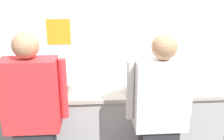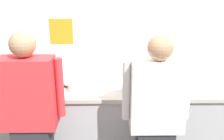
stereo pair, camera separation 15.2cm
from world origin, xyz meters
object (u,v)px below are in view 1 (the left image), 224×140
plate_stack_front (78,87)px  mixing_bowl_steel (187,82)px  ramekin_orange_sauce (166,88)px  chefs_knife (70,88)px  plate_stack_rear (132,88)px  chef_center (159,119)px  ramekin_red_sauce (68,85)px  ramekin_yellow_sauce (98,88)px  chef_near_left (34,120)px  squeeze_bottle_primary (139,77)px  deli_cup (50,80)px  ramekin_green_sauce (115,80)px  sheet_tray (20,88)px

plate_stack_front → mixing_bowl_steel: mixing_bowl_steel is taller
ramekin_orange_sauce → chefs_knife: 1.05m
plate_stack_rear → chef_center: bearing=-72.1°
plate_stack_front → ramekin_red_sauce: (-0.11, 0.14, -0.03)m
chef_center → ramekin_yellow_sauce: size_ratio=15.19×
chef_near_left → plate_stack_front: 0.63m
squeeze_bottle_primary → plate_stack_rear: bearing=-118.6°
plate_stack_rear → mixing_bowl_steel: (0.63, 0.07, 0.02)m
mixing_bowl_steel → chefs_knife: size_ratio=1.18×
plate_stack_front → deli_cup: 0.42m
plate_stack_front → chefs_knife: bearing=134.5°
ramekin_green_sauce → ramekin_yellow_sauce: 0.34m
chefs_knife → ramekin_green_sauce: bearing=18.9°
plate_stack_front → squeeze_bottle_primary: 0.71m
ramekin_green_sauce → sheet_tray: bearing=-170.4°
plate_stack_rear → sheet_tray: bearing=174.5°
ramekin_yellow_sauce → deli_cup: deli_cup is taller
sheet_tray → ramekin_yellow_sauce: bearing=-5.2°
squeeze_bottle_primary → ramekin_green_sauce: bearing=158.2°
chef_near_left → ramekin_orange_sauce: 1.39m
plate_stack_front → ramekin_red_sauce: size_ratio=1.88×
chef_center → ramekin_red_sauce: chef_center is taller
chef_near_left → chef_center: bearing=-1.8°
plate_stack_front → chefs_knife: plate_stack_front is taller
chef_center → squeeze_bottle_primary: size_ratio=9.04×
plate_stack_rear → ramekin_green_sauce: plate_stack_rear is taller
chefs_knife → squeeze_bottle_primary: bearing=5.4°
sheet_tray → ramekin_orange_sauce: ramekin_orange_sauce is taller
ramekin_green_sauce → chefs_knife: (-0.53, -0.18, -0.02)m
chef_near_left → ramekin_orange_sauce: size_ratio=16.39×
chef_near_left → mixing_bowl_steel: bearing=19.7°
plate_stack_rear → ramekin_yellow_sauce: size_ratio=1.92×
sheet_tray → chefs_knife: sheet_tray is taller
plate_stack_front → ramekin_yellow_sauce: size_ratio=1.86×
chef_center → chefs_knife: bearing=143.0°
chef_center → plate_stack_front: (-0.76, 0.54, 0.11)m
sheet_tray → ramekin_green_sauce: ramekin_green_sauce is taller
ramekin_red_sauce → ramekin_green_sauce: (0.54, 0.14, 0.00)m
chefs_knife → chef_center: bearing=-37.0°
chefs_knife → mixing_bowl_steel: bearing=-2.0°
chef_center → ramekin_green_sauce: size_ratio=18.07×
ramekin_red_sauce → deli_cup: bearing=155.5°
squeeze_bottle_primary → ramekin_green_sauce: size_ratio=2.00×
plate_stack_rear → ramekin_orange_sauce: 0.36m
sheet_tray → ramekin_orange_sauce: size_ratio=4.55×
plate_stack_front → squeeze_bottle_primary: squeeze_bottle_primary is taller
chef_near_left → ramekin_green_sauce: chef_near_left is taller
plate_stack_front → ramekin_yellow_sauce: 0.21m
ramekin_yellow_sauce → deli_cup: 0.59m
chef_near_left → chefs_knife: bearing=66.9°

